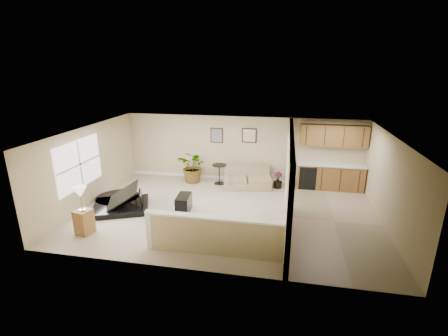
% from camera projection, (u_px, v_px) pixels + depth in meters
% --- Properties ---
extents(floor, '(9.00, 9.00, 0.00)m').
position_uv_depth(floor, '(227.00, 213.00, 9.94)').
color(floor, tan).
rests_on(floor, ground).
extents(back_wall, '(9.00, 0.04, 2.50)m').
position_uv_depth(back_wall, '(241.00, 149.00, 12.36)').
color(back_wall, '#C4B386').
rests_on(back_wall, floor).
extents(front_wall, '(9.00, 0.04, 2.50)m').
position_uv_depth(front_wall, '(201.00, 220.00, 6.75)').
color(front_wall, '#C4B386').
rests_on(front_wall, floor).
extents(left_wall, '(0.04, 6.00, 2.50)m').
position_uv_depth(left_wall, '(89.00, 166.00, 10.37)').
color(left_wall, '#C4B386').
rests_on(left_wall, floor).
extents(right_wall, '(0.04, 6.00, 2.50)m').
position_uv_depth(right_wall, '(391.00, 184.00, 8.75)').
color(right_wall, '#C4B386').
rests_on(right_wall, floor).
extents(ceiling, '(9.00, 6.00, 0.04)m').
position_uv_depth(ceiling, '(227.00, 132.00, 9.18)').
color(ceiling, silver).
rests_on(ceiling, back_wall).
extents(kitchen_vinyl, '(2.70, 6.00, 0.01)m').
position_uv_depth(kitchen_vinyl, '(334.00, 221.00, 9.37)').
color(kitchen_vinyl, tan).
rests_on(kitchen_vinyl, floor).
extents(interior_partition, '(0.18, 5.99, 2.50)m').
position_uv_depth(interior_partition, '(289.00, 176.00, 9.48)').
color(interior_partition, '#C4B386').
rests_on(interior_partition, floor).
extents(pony_half_wall, '(3.42, 0.22, 1.00)m').
position_uv_depth(pony_half_wall, '(213.00, 235.00, 7.62)').
color(pony_half_wall, '#C4B386').
rests_on(pony_half_wall, floor).
extents(left_window, '(0.05, 2.15, 1.45)m').
position_uv_depth(left_window, '(79.00, 164.00, 9.84)').
color(left_window, white).
rests_on(left_window, left_wall).
extents(wall_art_left, '(0.48, 0.04, 0.58)m').
position_uv_depth(wall_art_left, '(217.00, 135.00, 12.35)').
color(wall_art_left, '#362813').
rests_on(wall_art_left, back_wall).
extents(wall_mirror, '(0.55, 0.04, 0.55)m').
position_uv_depth(wall_mirror, '(249.00, 136.00, 12.11)').
color(wall_mirror, '#362813').
rests_on(wall_mirror, back_wall).
extents(kitchen_cabinets, '(2.36, 0.65, 2.33)m').
position_uv_depth(kitchen_cabinets, '(328.00, 165.00, 11.65)').
color(kitchen_cabinets, olive).
rests_on(kitchen_cabinets, floor).
extents(piano, '(2.34, 2.30, 1.56)m').
position_uv_depth(piano, '(121.00, 188.00, 10.15)').
color(piano, black).
rests_on(piano, floor).
extents(piano_bench, '(0.45, 0.79, 0.51)m').
position_uv_depth(piano_bench, '(184.00, 203.00, 9.98)').
color(piano_bench, black).
rests_on(piano_bench, floor).
extents(loveseat, '(1.89, 1.28, 0.98)m').
position_uv_depth(loveseat, '(247.00, 177.00, 11.94)').
color(loveseat, tan).
rests_on(loveseat, floor).
extents(accent_table, '(0.53, 0.53, 0.76)m').
position_uv_depth(accent_table, '(219.00, 172.00, 12.19)').
color(accent_table, black).
rests_on(accent_table, floor).
extents(palm_plant, '(1.36, 1.26, 1.25)m').
position_uv_depth(palm_plant, '(194.00, 167.00, 12.34)').
color(palm_plant, black).
rests_on(palm_plant, floor).
extents(small_plant, '(0.38, 0.38, 0.59)m').
position_uv_depth(small_plant, '(278.00, 181.00, 11.88)').
color(small_plant, black).
rests_on(small_plant, floor).
extents(lamp_stand, '(0.47, 0.47, 1.33)m').
position_uv_depth(lamp_stand, '(83.00, 214.00, 8.57)').
color(lamp_stand, olive).
rests_on(lamp_stand, floor).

